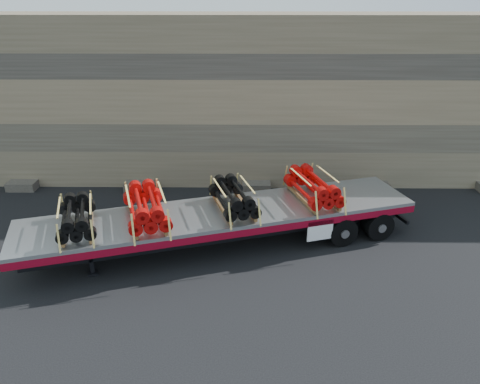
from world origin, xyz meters
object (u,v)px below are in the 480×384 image
object	(u,v)px
bundle_midfront	(146,208)
bundle_rear	(313,188)
bundle_front	(77,218)
trailer	(222,228)
bundle_midrear	(234,198)

from	to	relation	value
bundle_midfront	bundle_rear	xyz separation A→B (m)	(5.35, 1.66, -0.01)
bundle_front	bundle_midfront	size ratio (longest dim) A/B	0.87
trailer	bundle_rear	bearing A→B (deg)	-0.00
bundle_front	bundle_rear	world-z (taller)	bundle_rear
bundle_midfront	bundle_rear	bearing A→B (deg)	0.00
bundle_midfront	bundle_midrear	world-z (taller)	bundle_midfront
trailer	bundle_rear	world-z (taller)	bundle_rear
trailer	bundle_rear	size ratio (longest dim) A/B	5.35
bundle_midfront	bundle_midrear	distance (m)	2.79
bundle_front	bundle_rear	distance (m)	7.64
bundle_front	bundle_midfront	distance (m)	2.05
trailer	bundle_midfront	xyz separation A→B (m)	(-2.27, -0.70, 1.08)
bundle_midrear	trailer	bearing A→B (deg)	180.00
trailer	bundle_midrear	size ratio (longest dim) A/B	5.67
bundle_rear	bundle_midrear	bearing A→B (deg)	180.00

